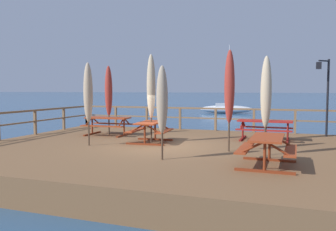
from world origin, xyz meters
name	(u,v)px	position (x,y,z in m)	size (l,w,h in m)	color
ground_plane	(161,167)	(0.00, 0.00, 0.00)	(600.00, 600.00, 0.00)	navy
wooden_deck	(161,156)	(0.00, 0.00, 0.37)	(12.75, 10.41, 0.74)	brown
railing_waterside_far	(198,115)	(0.00, 5.06, 1.49)	(12.55, 0.10, 1.09)	brown
railing_side_left	(18,119)	(-6.22, 0.00, 1.50)	(0.10, 10.21, 1.09)	brown
picnic_table_mid_left	(150,128)	(-0.62, 0.57, 1.29)	(1.53, 1.71, 0.78)	#993819
picnic_table_mid_right	(265,126)	(3.33, 2.60, 1.31)	(2.07, 1.44, 0.78)	maroon
picnic_table_back_right	(267,145)	(3.72, -2.14, 1.30)	(1.43, 1.85, 0.78)	#993819
picnic_table_front_left	(108,122)	(-3.15, 1.92, 1.30)	(1.93, 1.47, 0.78)	#993819
patio_umbrella_short_mid	(151,87)	(-0.56, 0.51, 2.80)	(0.32, 0.32, 3.23)	#4C3828
patio_umbrella_tall_mid_left	(267,88)	(3.37, 2.57, 2.77)	(0.32, 0.32, 3.19)	#4C3828
patio_umbrella_short_back	(229,87)	(2.43, -0.32, 2.77)	(0.32, 0.32, 3.19)	#4C3828
patio_umbrella_tall_back_left	(109,91)	(-3.11, 1.94, 2.63)	(0.32, 0.32, 2.97)	#4C3828
patio_umbrella_tall_mid_right	(162,100)	(0.90, -2.24, 2.41)	(0.32, 0.32, 2.62)	#4C3828
patio_umbrella_tall_front	(88,93)	(-2.37, -0.81, 2.58)	(0.32, 0.32, 2.89)	#4C3828
patio_umbrella_tall_back_right	(266,92)	(3.56, -0.66, 2.61)	(0.32, 0.32, 2.94)	#4C3828
lamp_post_hooked	(324,86)	(5.53, 4.37, 2.86)	(0.54, 0.52, 3.20)	black
sailboat_distant	(226,109)	(-2.76, 28.40, 0.51)	(6.20, 2.69, 7.72)	silver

